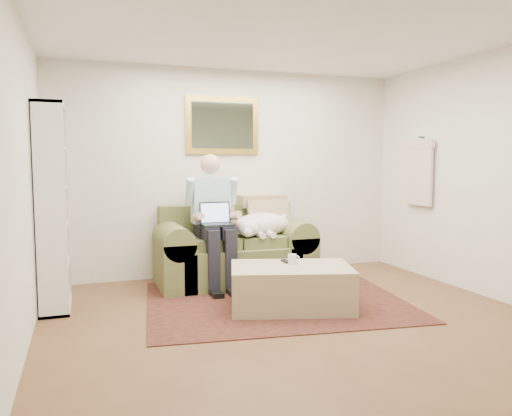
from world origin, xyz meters
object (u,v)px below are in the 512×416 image
sofa (234,256)px  ottoman (291,287)px  seated_man (215,221)px  sleeping_dog (262,224)px  laptop (216,219)px  coffee_mug (292,259)px  bookshelf (52,207)px

sofa → ottoman: sofa is taller
sofa → seated_man: 0.55m
sofa → ottoman: bearing=-79.8°
seated_man → ottoman: seated_man is taller
sleeping_dog → ottoman: 1.24m
laptop → coffee_mug: laptop is taller
sofa → coffee_mug: bearing=-77.0°
ottoman → bookshelf: bookshelf is taller
sleeping_dog → bookshelf: bearing=-172.2°
laptop → coffee_mug: 1.10m
sofa → laptop: laptop is taller
ottoman → coffee_mug: coffee_mug is taller
ottoman → coffee_mug: 0.28m
seated_man → ottoman: bearing=-65.0°
seated_man → sleeping_dog: size_ratio=2.04×
sofa → seated_man: bearing=-148.5°
seated_man → coffee_mug: size_ratio=15.32×
ottoman → bookshelf: size_ratio=0.58×
sofa → bookshelf: size_ratio=0.91×
laptop → sleeping_dog: 0.63m
seated_man → ottoman: 1.29m
bookshelf → laptop: bearing=5.7°
ottoman → laptop: bearing=116.6°
sofa → seated_man: seated_man is taller
seated_man → coffee_mug: seated_man is taller
seated_man → bookshelf: 1.74m
laptop → sleeping_dog: bearing=13.6°
bookshelf → ottoman: bearing=-20.5°
seated_man → laptop: size_ratio=4.33×
coffee_mug → bookshelf: size_ratio=0.05×
sofa → laptop: bearing=-139.0°
ottoman → coffee_mug: size_ratio=11.69×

